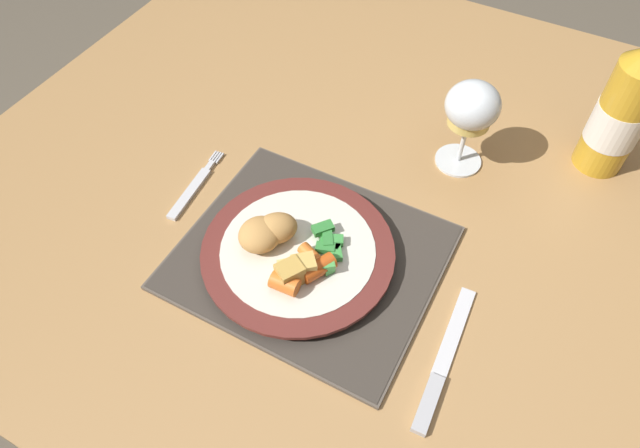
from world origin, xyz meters
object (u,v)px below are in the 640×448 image
object	(u,v)px
fork	(193,189)
bottle	(624,109)
table_knife	(441,369)
wine_glass	(472,110)
dining_table	(386,222)
dinner_plate	(298,253)

from	to	relation	value
fork	bottle	bearing A→B (deg)	33.58
bottle	table_knife	bearing A→B (deg)	-101.71
wine_glass	dining_table	bearing A→B (deg)	-126.20
dining_table	dinner_plate	bearing A→B (deg)	-107.12
dinner_plate	fork	distance (m)	0.20
dining_table	dinner_plate	distance (m)	0.21
fork	bottle	xyz separation A→B (m)	(0.50, 0.33, 0.10)
dining_table	table_knife	size ratio (longest dim) A/B	6.29
wine_glass	fork	bearing A→B (deg)	-143.42
dining_table	fork	distance (m)	0.30
fork	wine_glass	world-z (taller)	wine_glass
dining_table	fork	bearing A→B (deg)	-150.24
table_knife	wine_glass	bearing A→B (deg)	106.35
dining_table	wine_glass	xyz separation A→B (m)	(0.07, 0.09, 0.18)
dining_table	fork	size ratio (longest dim) A/B	8.83
table_knife	bottle	world-z (taller)	bottle
dinner_plate	wine_glass	bearing A→B (deg)	65.61
wine_glass	table_knife	bearing A→B (deg)	-73.65
fork	table_knife	world-z (taller)	table_knife
dining_table	fork	world-z (taller)	fork
dinner_plate	bottle	size ratio (longest dim) A/B	0.91
bottle	fork	bearing A→B (deg)	-146.42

